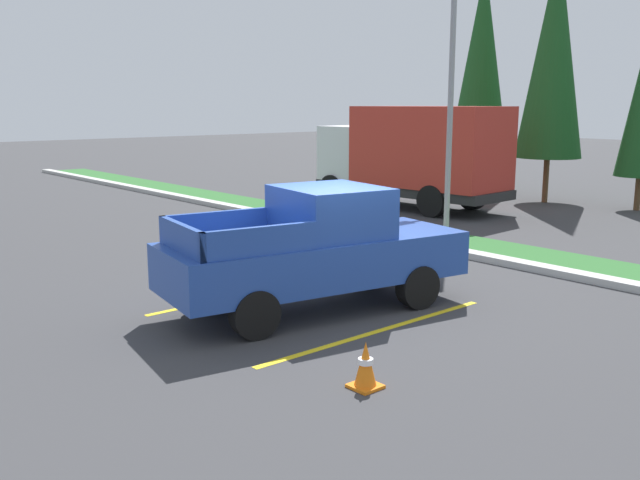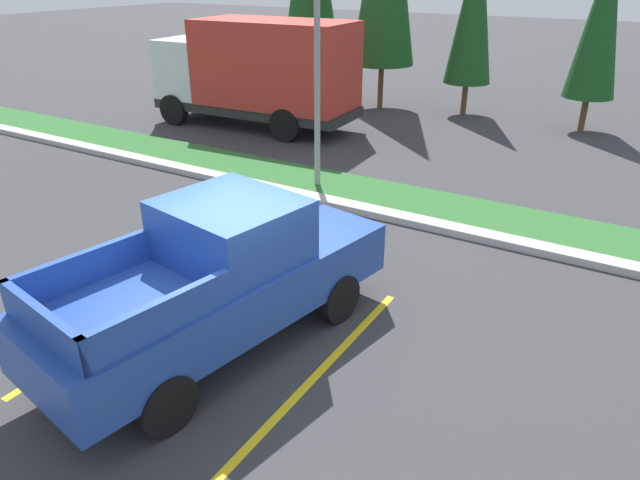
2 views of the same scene
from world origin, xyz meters
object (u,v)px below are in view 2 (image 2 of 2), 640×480
(cargo_truck_distant, at_px, (258,70))
(cypress_tree_right_inner, at_px, (603,15))
(street_light, at_px, (313,30))
(cypress_tree_center, at_px, (474,5))
(pickup_truck_main, at_px, (221,278))

(cargo_truck_distant, xyz_separation_m, cypress_tree_right_inner, (9.30, 5.03, 1.71))
(street_light, xyz_separation_m, cypress_tree_right_inner, (4.65, 9.15, -0.08))
(cargo_truck_distant, height_order, cypress_tree_center, cypress_tree_center)
(street_light, height_order, cypress_tree_right_inner, street_light)
(cargo_truck_distant, bearing_deg, cypress_tree_right_inner, 28.43)
(pickup_truck_main, xyz_separation_m, cargo_truck_distant, (-6.88, 10.15, 0.81))
(cargo_truck_distant, xyz_separation_m, street_light, (4.65, -4.12, 1.80))
(cargo_truck_distant, bearing_deg, pickup_truck_main, -55.87)
(pickup_truck_main, xyz_separation_m, street_light, (-2.23, 6.03, 2.60))
(pickup_truck_main, bearing_deg, street_light, 110.27)
(cypress_tree_center, bearing_deg, cypress_tree_right_inner, -3.26)
(cypress_tree_center, xyz_separation_m, cypress_tree_right_inner, (4.06, -0.23, -0.14))
(pickup_truck_main, bearing_deg, cypress_tree_center, 96.08)
(cargo_truck_distant, height_order, street_light, street_light)
(pickup_truck_main, xyz_separation_m, cypress_tree_center, (-1.64, 15.42, 2.65))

